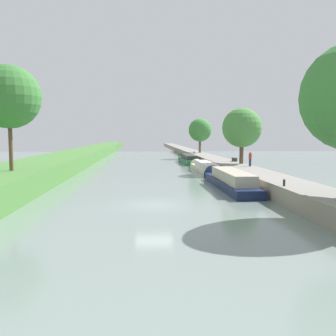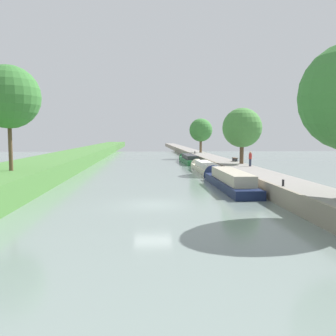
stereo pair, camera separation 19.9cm
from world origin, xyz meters
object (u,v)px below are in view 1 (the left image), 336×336
(person_walking, at_px, (250,158))
(mooring_bollard_far, at_px, (194,153))
(narrowboat_cream, at_px, (204,167))
(narrowboat_green, at_px, (188,159))
(mooring_bollard_near, at_px, (284,183))
(narrowboat_navy, at_px, (228,180))
(park_bench, at_px, (235,159))

(person_walking, xyz_separation_m, mooring_bollard_far, (-2.33, 27.84, -0.65))
(narrowboat_cream, relative_size, narrowboat_green, 1.04)
(mooring_bollard_near, relative_size, mooring_bollard_far, 1.00)
(narrowboat_green, height_order, person_walking, person_walking)
(narrowboat_navy, relative_size, park_bench, 9.44)
(narrowboat_green, bearing_deg, narrowboat_navy, -90.00)
(narrowboat_green, distance_m, mooring_bollard_near, 37.35)
(narrowboat_green, bearing_deg, park_bench, -71.72)
(narrowboat_cream, distance_m, park_bench, 4.63)
(narrowboat_green, xyz_separation_m, mooring_bollard_far, (1.94, 6.30, 0.82))
(narrowboat_green, xyz_separation_m, mooring_bollard_near, (1.94, -37.29, 0.82))
(mooring_bollard_near, bearing_deg, park_bench, 83.78)
(narrowboat_cream, xyz_separation_m, mooring_bollard_far, (1.69, 21.43, 0.90))
(mooring_bollard_far, distance_m, park_bench, 20.13)
(narrowboat_navy, xyz_separation_m, person_walking, (4.27, 7.70, 1.42))
(narrowboat_navy, relative_size, mooring_bollard_near, 31.45)
(person_walking, xyz_separation_m, park_bench, (0.25, 7.88, -0.53))
(park_bench, bearing_deg, mooring_bollard_near, -96.22)
(narrowboat_navy, bearing_deg, mooring_bollard_far, 86.88)
(narrowboat_cream, bearing_deg, narrowboat_navy, -91.00)
(narrowboat_navy, distance_m, mooring_bollard_near, 8.31)
(narrowboat_cream, height_order, person_walking, person_walking)
(narrowboat_navy, height_order, person_walking, person_walking)
(narrowboat_navy, height_order, mooring_bollard_far, mooring_bollard_far)
(mooring_bollard_near, xyz_separation_m, park_bench, (2.58, 23.63, 0.12))
(narrowboat_cream, distance_m, person_walking, 7.73)
(narrowboat_navy, distance_m, person_walking, 8.92)
(mooring_bollard_near, distance_m, park_bench, 23.77)
(narrowboat_cream, bearing_deg, park_bench, 19.02)
(park_bench, bearing_deg, person_walking, -91.79)
(person_walking, xyz_separation_m, mooring_bollard_near, (-2.33, -15.75, -0.65))
(person_walking, height_order, park_bench, person_walking)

